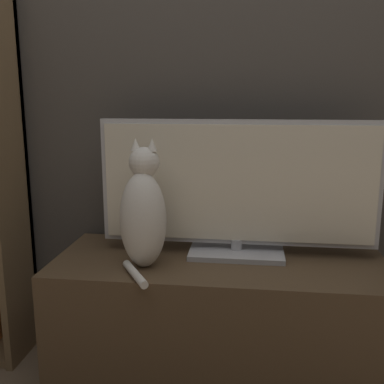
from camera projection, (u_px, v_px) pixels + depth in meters
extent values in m
cube|color=#47423D|center=(227.00, 62.00, 1.86)|extent=(4.80, 0.05, 2.60)
cube|color=brown|center=(219.00, 325.00, 1.78)|extent=(1.27, 0.52, 0.55)
cube|color=#B7B7BC|center=(236.00, 252.00, 1.78)|extent=(0.37, 0.22, 0.02)
cylinder|color=#B7B7BC|center=(237.00, 244.00, 1.77)|extent=(0.04, 0.04, 0.04)
cube|color=#B7B7BC|center=(238.00, 183.00, 1.73)|extent=(1.07, 0.02, 0.48)
cube|color=silver|center=(238.00, 184.00, 1.71)|extent=(1.04, 0.01, 0.45)
ellipsoid|color=silver|center=(143.00, 220.00, 1.61)|extent=(0.18, 0.16, 0.35)
ellipsoid|color=black|center=(147.00, 221.00, 1.67)|extent=(0.10, 0.06, 0.19)
sphere|color=silver|center=(144.00, 162.00, 1.60)|extent=(0.12, 0.12, 0.11)
cone|color=silver|center=(136.00, 144.00, 1.59)|extent=(0.04, 0.04, 0.04)
cone|color=silver|center=(152.00, 145.00, 1.58)|extent=(0.04, 0.04, 0.04)
cylinder|color=silver|center=(135.00, 274.00, 1.54)|extent=(0.13, 0.19, 0.03)
cube|color=brown|center=(10.00, 171.00, 1.89)|extent=(0.03, 0.28, 1.70)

